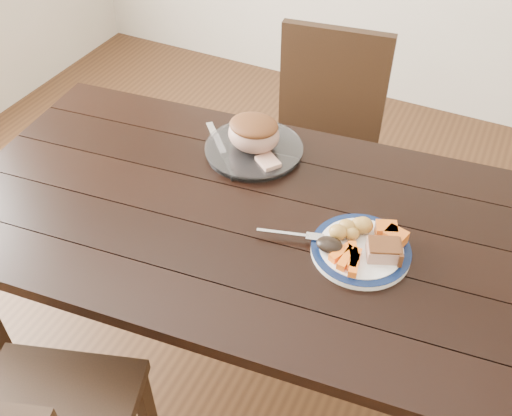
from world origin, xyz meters
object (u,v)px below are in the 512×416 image
at_px(serving_platter, 254,150).
at_px(pork_slice, 383,251).
at_px(carving_knife, 226,160).
at_px(chair_far, 323,137).
at_px(dining_table, 235,231).
at_px(fork, 295,235).
at_px(roast_joint, 254,134).
at_px(dinner_plate, 361,250).

relative_size(serving_platter, pork_slice, 3.67).
bearing_deg(carving_knife, chair_far, 123.75).
bearing_deg(dining_table, pork_slice, -1.41).
bearing_deg(carving_knife, dining_table, -9.24).
height_order(chair_far, fork, chair_far).
bearing_deg(carving_knife, pork_slice, 27.77).
xyz_separation_m(dining_table, carving_knife, (-0.12, 0.18, 0.10)).
distance_m(dining_table, roast_joint, 0.31).
bearing_deg(pork_slice, dinner_plate, 175.24).
xyz_separation_m(serving_platter, carving_knife, (-0.06, -0.08, -0.00)).
bearing_deg(pork_slice, fork, -172.93).
relative_size(fork, carving_knife, 0.71).
bearing_deg(carving_knife, dinner_plate, 26.23).
height_order(dining_table, roast_joint, roast_joint).
height_order(chair_far, dinner_plate, chair_far).
bearing_deg(pork_slice, carving_knife, 160.93).
height_order(chair_far, serving_platter, chair_far).
bearing_deg(roast_joint, pork_slice, -28.57).
height_order(fork, roast_joint, roast_joint).
relative_size(dining_table, chair_far, 1.81).
xyz_separation_m(dinner_plate, carving_knife, (-0.50, 0.19, -0.00)).
relative_size(fork, roast_joint, 1.07).
bearing_deg(serving_platter, dinner_plate, -31.18).
bearing_deg(fork, carving_knife, 129.94).
bearing_deg(roast_joint, fork, -48.23).
xyz_separation_m(dining_table, fork, (0.20, -0.04, 0.11)).
xyz_separation_m(dining_table, serving_platter, (-0.06, 0.26, 0.10)).
height_order(dinner_plate, serving_platter, serving_platter).
xyz_separation_m(chair_far, pork_slice, (0.43, -0.75, 0.26)).
bearing_deg(serving_platter, fork, -48.23).
height_order(serving_platter, fork, fork).
height_order(chair_far, roast_joint, chair_far).
relative_size(chair_far, dinner_plate, 3.57).
height_order(dining_table, pork_slice, pork_slice).
height_order(dining_table, serving_platter, serving_platter).
bearing_deg(dining_table, fork, -10.90).
distance_m(pork_slice, fork, 0.23).
distance_m(chair_far, carving_knife, 0.62).
bearing_deg(roast_joint, chair_far, 81.56).
bearing_deg(fork, dinner_plate, -5.00).
relative_size(serving_platter, carving_knife, 1.22).
relative_size(chair_far, carving_knife, 3.75).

